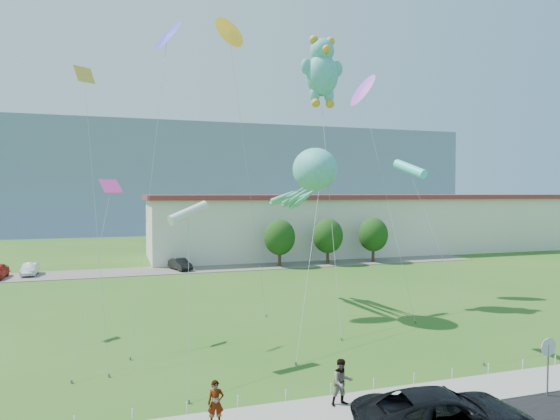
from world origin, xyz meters
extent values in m
plane|color=#275818|center=(0.00, 0.00, 0.00)|extent=(160.00, 160.00, 0.00)
cube|color=gray|center=(0.00, -2.75, 0.05)|extent=(80.00, 2.50, 0.10)
cube|color=#59544C|center=(0.00, 35.00, 0.03)|extent=(70.00, 6.00, 0.06)
cube|color=slate|center=(0.00, 120.00, 12.50)|extent=(160.00, 50.00, 25.00)
cube|color=beige|center=(26.00, 44.00, 3.80)|extent=(60.00, 14.00, 7.60)
cube|color=maroon|center=(26.00, 44.00, 7.90)|extent=(61.00, 15.00, 0.60)
cylinder|color=slate|center=(9.50, -4.20, 1.10)|extent=(0.07, 0.07, 2.20)
cylinder|color=red|center=(9.50, -4.20, 2.10)|extent=(0.76, 0.04, 0.76)
cylinder|color=white|center=(9.50, -4.22, 2.10)|extent=(0.80, 0.02, 0.80)
cylinder|color=white|center=(-7.00, -1.30, 0.25)|extent=(0.05, 0.05, 0.50)
cylinder|color=white|center=(-5.00, -1.30, 0.25)|extent=(0.05, 0.05, 0.50)
cylinder|color=white|center=(-3.00, -1.30, 0.25)|extent=(0.05, 0.05, 0.50)
cylinder|color=white|center=(-1.00, -1.30, 0.25)|extent=(0.05, 0.05, 0.50)
cylinder|color=white|center=(1.00, -1.30, 0.25)|extent=(0.05, 0.05, 0.50)
cylinder|color=white|center=(3.00, -1.30, 0.25)|extent=(0.05, 0.05, 0.50)
cylinder|color=white|center=(5.00, -1.30, 0.25)|extent=(0.05, 0.05, 0.50)
cylinder|color=white|center=(7.00, -1.30, 0.25)|extent=(0.05, 0.05, 0.50)
cylinder|color=white|center=(9.00, -1.30, 0.25)|extent=(0.05, 0.05, 0.50)
cylinder|color=white|center=(11.00, -1.30, 0.25)|extent=(0.05, 0.05, 0.50)
cylinder|color=white|center=(13.00, -1.30, 0.25)|extent=(0.05, 0.05, 0.50)
cylinder|color=#3F2B19|center=(10.00, 34.00, 1.10)|extent=(0.36, 0.36, 2.20)
ellipsoid|color=#14380F|center=(10.00, 34.00, 3.40)|extent=(3.60, 3.60, 4.14)
cylinder|color=#3F2B19|center=(16.00, 34.00, 1.10)|extent=(0.36, 0.36, 2.20)
ellipsoid|color=#14380F|center=(16.00, 34.00, 3.40)|extent=(3.60, 3.60, 4.14)
cylinder|color=#3F2B19|center=(22.00, 34.00, 1.10)|extent=(0.36, 0.36, 2.20)
ellipsoid|color=#14380F|center=(22.00, 34.00, 3.40)|extent=(3.60, 3.60, 4.14)
imported|color=black|center=(3.08, -6.20, 0.92)|extent=(6.59, 3.86, 1.72)
imported|color=gray|center=(-4.14, -2.69, 0.91)|extent=(0.64, 0.46, 1.62)
imported|color=gray|center=(0.93, -2.52, 1.01)|extent=(0.90, 0.71, 1.83)
imported|color=silver|center=(-16.22, 35.84, 0.67)|extent=(1.36, 3.74, 1.23)
imported|color=black|center=(-1.20, 34.70, 0.68)|extent=(2.41, 4.01, 1.25)
ellipsoid|color=teal|center=(5.25, 11.28, 10.07)|extent=(2.92, 3.80, 2.92)
sphere|color=white|center=(4.73, 10.14, 10.39)|extent=(0.46, 0.46, 0.46)
sphere|color=white|center=(5.77, 10.14, 10.39)|extent=(0.46, 0.46, 0.46)
cylinder|color=slate|center=(0.80, 2.58, 0.08)|extent=(0.10, 0.10, 0.16)
cylinder|color=gray|center=(3.03, 6.43, 4.72)|extent=(4.48, 7.74, 9.13)
ellipsoid|color=teal|center=(7.48, 15.41, 17.48)|extent=(2.54, 2.16, 3.18)
sphere|color=teal|center=(7.48, 15.41, 19.34)|extent=(1.86, 1.86, 1.86)
sphere|color=gold|center=(6.79, 15.41, 20.12)|extent=(0.68, 0.68, 0.68)
sphere|color=gold|center=(8.16, 15.41, 20.12)|extent=(0.68, 0.68, 0.68)
sphere|color=gold|center=(7.48, 14.63, 19.24)|extent=(0.68, 0.68, 0.68)
ellipsoid|color=teal|center=(6.21, 15.41, 18.07)|extent=(0.88, 0.63, 1.23)
ellipsoid|color=teal|center=(8.75, 15.41, 18.07)|extent=(0.88, 0.63, 1.23)
ellipsoid|color=teal|center=(6.89, 15.41, 16.02)|extent=(0.78, 0.68, 1.27)
ellipsoid|color=teal|center=(8.07, 15.41, 16.02)|extent=(0.78, 0.68, 1.27)
sphere|color=gold|center=(6.89, 15.21, 15.33)|extent=(0.68, 0.68, 0.68)
sphere|color=gold|center=(8.07, 15.21, 15.33)|extent=(0.68, 0.68, 0.68)
cylinder|color=slate|center=(4.69, 5.65, 0.08)|extent=(0.10, 0.10, 0.16)
cylinder|color=gray|center=(6.09, 10.53, 7.65)|extent=(2.82, 9.78, 14.99)
cone|color=#AB38E0|center=(12.14, 17.78, 17.13)|extent=(1.80, 1.33, 1.33)
cylinder|color=slate|center=(10.87, 7.63, 0.08)|extent=(0.10, 0.10, 0.16)
cylinder|color=gray|center=(11.50, 12.71, 8.55)|extent=(1.29, 10.17, 16.79)
cone|color=#2824CC|center=(-4.03, 16.36, 19.73)|extent=(1.80, 1.33, 1.33)
cylinder|color=slate|center=(-6.95, 5.87, 0.08)|extent=(0.10, 0.10, 0.16)
cylinder|color=gray|center=(-5.49, 11.12, 9.85)|extent=(2.94, 10.52, 19.38)
cylinder|color=#35F0F1|center=(7.79, 3.60, 9.81)|extent=(0.50, 2.25, 0.87)
cylinder|color=slate|center=(9.59, -0.30, 0.08)|extent=(0.10, 0.10, 0.16)
cylinder|color=gray|center=(8.69, 1.65, 4.88)|extent=(1.82, 3.93, 9.46)
cube|color=yellow|center=(-9.27, 10.97, 15.36)|extent=(1.29, 1.29, 0.86)
cylinder|color=slate|center=(-7.92, 3.70, 0.08)|extent=(0.10, 0.10, 0.16)
cylinder|color=gray|center=(-8.59, 7.34, 7.66)|extent=(1.37, 7.29, 15.01)
cone|color=yellow|center=(0.49, 16.55, 20.48)|extent=(1.80, 1.33, 1.33)
cylinder|color=slate|center=(2.09, 12.23, 0.08)|extent=(0.10, 0.10, 0.16)
cylinder|color=gray|center=(1.29, 14.39, 10.22)|extent=(1.63, 4.35, 20.13)
cylinder|color=white|center=(-4.10, 4.87, 7.49)|extent=(0.50, 2.25, 0.87)
cylinder|color=slate|center=(-4.80, -0.33, 0.08)|extent=(0.10, 0.10, 0.16)
cylinder|color=gray|center=(-4.45, 2.27, 3.73)|extent=(0.72, 5.22, 7.14)
cube|color=#EF359F|center=(-7.86, 10.36, 8.88)|extent=(1.29, 1.29, 0.86)
cylinder|color=slate|center=(-9.50, 3.43, 0.08)|extent=(0.10, 0.10, 0.16)
cylinder|color=gray|center=(-8.68, 6.89, 4.42)|extent=(1.67, 6.95, 8.53)
camera|label=1|loc=(-7.33, -20.28, 8.50)|focal=32.00mm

